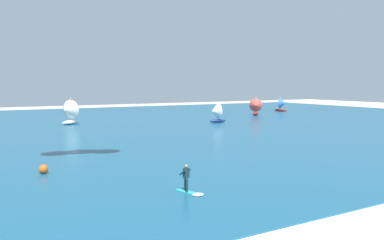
% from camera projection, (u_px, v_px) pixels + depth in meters
% --- Properties ---
extents(ocean, '(160.00, 90.00, 0.10)m').
position_uv_depth(ocean, '(80.00, 127.00, 56.60)').
color(ocean, navy).
rests_on(ocean, ground).
extents(shoreline_foam, '(92.41, 1.65, 0.01)m').
position_uv_depth(shoreline_foam, '(328.00, 216.00, 18.62)').
color(shoreline_foam, white).
rests_on(shoreline_foam, ground).
extents(kitesurfer, '(1.15, 2.03, 1.67)m').
position_uv_depth(kitesurfer, '(189.00, 183.00, 22.24)').
color(kitesurfer, '#26B2CC').
rests_on(kitesurfer, ocean).
extents(sailboat_near_shore, '(3.91, 3.77, 4.37)m').
position_uv_depth(sailboat_near_shore, '(68.00, 112.00, 59.39)').
color(sailboat_near_shore, white).
rests_on(sailboat_near_shore, ocean).
extents(sailboat_mid_left, '(3.33, 3.40, 3.81)m').
position_uv_depth(sailboat_mid_left, '(256.00, 107.00, 77.62)').
color(sailboat_mid_left, maroon).
rests_on(sailboat_mid_left, ocean).
extents(sailboat_far_right, '(2.90, 3.26, 3.64)m').
position_uv_depth(sailboat_far_right, '(282.00, 104.00, 88.26)').
color(sailboat_far_right, maroon).
rests_on(sailboat_far_right, ocean).
extents(sailboat_leading, '(3.05, 2.58, 3.57)m').
position_uv_depth(sailboat_leading, '(216.00, 113.00, 62.73)').
color(sailboat_leading, navy).
rests_on(sailboat_leading, ocean).
extents(marker_buoy, '(0.66, 0.66, 0.66)m').
position_uv_depth(marker_buoy, '(43.00, 169.00, 27.00)').
color(marker_buoy, '#E55919').
rests_on(marker_buoy, ocean).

